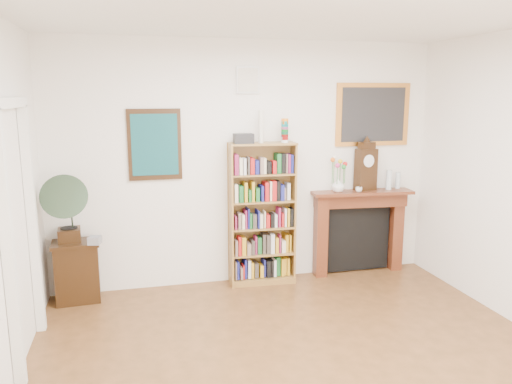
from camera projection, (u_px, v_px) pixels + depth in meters
room at (331, 213)px, 3.39m from camera, size 4.51×5.01×2.81m
door_casing at (19, 211)px, 4.04m from camera, size 0.08×1.02×2.17m
teal_poster at (155, 145)px, 5.46m from camera, size 0.58×0.04×0.78m
small_picture at (248, 80)px, 5.57m from camera, size 0.26×0.04×0.30m
gilt_painting at (373, 115)px, 6.02m from camera, size 0.95×0.04×0.75m
bookshelf at (262, 206)px, 5.75m from camera, size 0.78×0.31×1.91m
side_cabinet at (77, 271)px, 5.34m from camera, size 0.51×0.38×0.66m
fireplace at (358, 225)px, 6.17m from camera, size 1.26×0.40×1.04m
gramophone at (65, 205)px, 5.09m from camera, size 0.51×0.61×0.75m
cd_stack at (95, 240)px, 5.19m from camera, size 0.15×0.15×0.08m
mantel_clock at (366, 167)px, 6.03m from camera, size 0.27×0.19×0.58m
flower_vase at (338, 185)px, 5.95m from camera, size 0.19×0.19×0.16m
teacup at (359, 190)px, 5.95m from camera, size 0.08×0.08×0.06m
bottle_left at (389, 180)px, 6.10m from camera, size 0.07×0.07×0.24m
bottle_right at (398, 180)px, 6.17m from camera, size 0.06×0.06×0.20m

